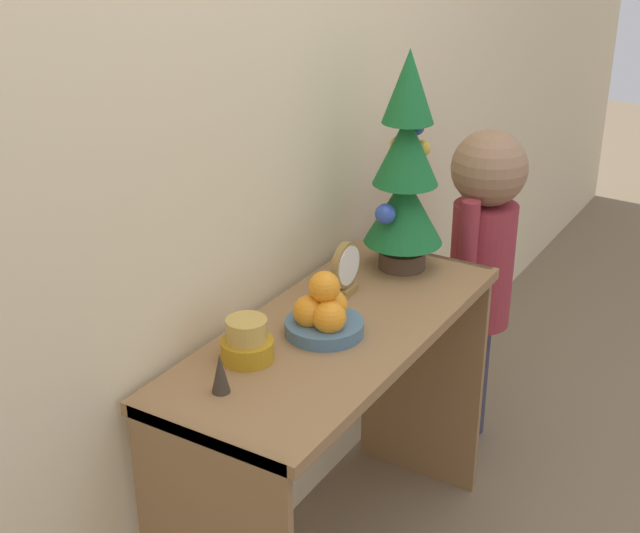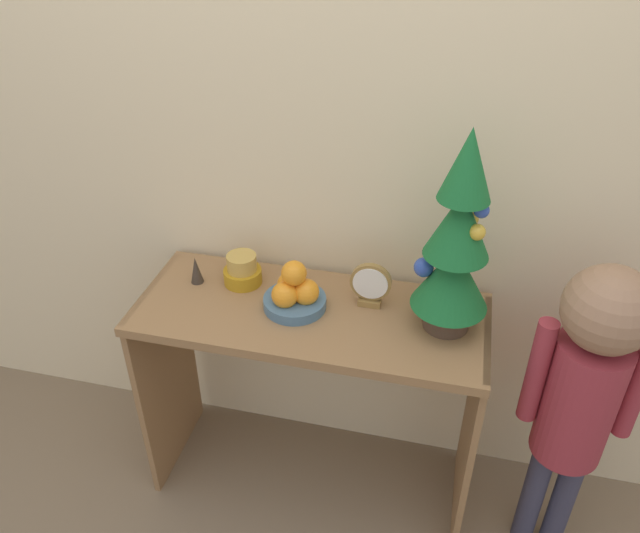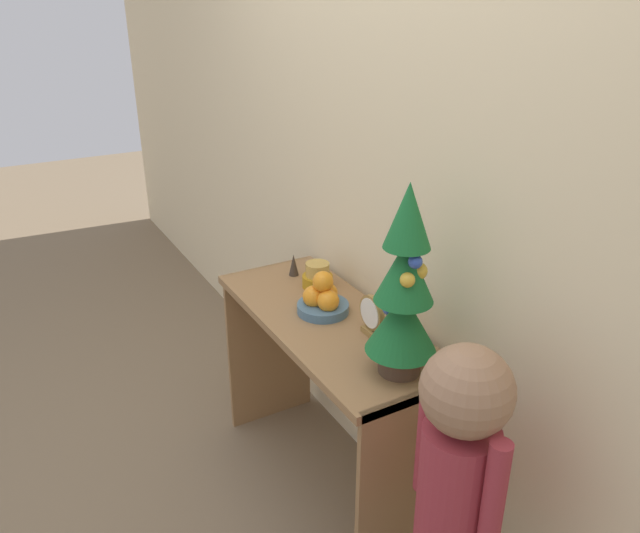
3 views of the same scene
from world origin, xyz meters
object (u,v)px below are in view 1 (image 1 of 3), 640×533
mini_tree (405,171)px  fruit_bowl (324,314)px  figurine (220,373)px  child_figure (483,245)px  singing_bowl (247,342)px  desk_clock (346,269)px

mini_tree → fruit_bowl: bearing=-178.1°
mini_tree → figurine: bearing=177.2°
figurine → child_figure: (1.17, -0.13, -0.10)m
singing_bowl → desk_clock: (0.41, -0.02, 0.03)m
fruit_bowl → desk_clock: size_ratio=1.31×
desk_clock → child_figure: (0.62, -0.14, -0.12)m
mini_tree → singing_bowl: size_ratio=5.01×
child_figure → desk_clock: bearing=167.0°
fruit_bowl → desk_clock: (0.22, 0.06, 0.02)m
figurine → desk_clock: bearing=1.2°
desk_clock → figurine: (-0.55, -0.01, -0.03)m
child_figure → fruit_bowl: bearing=174.7°
mini_tree → singing_bowl: mini_tree is taller
mini_tree → desk_clock: size_ratio=4.20×
fruit_bowl → figurine: (-0.34, 0.05, -0.01)m
fruit_bowl → figurine: fruit_bowl is taller
desk_clock → mini_tree: bearing=-12.1°
fruit_bowl → child_figure: 0.85m
figurine → child_figure: child_figure is taller
mini_tree → figurine: size_ratio=6.62×
fruit_bowl → child_figure: size_ratio=0.18×
fruit_bowl → desk_clock: fruit_bowl is taller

